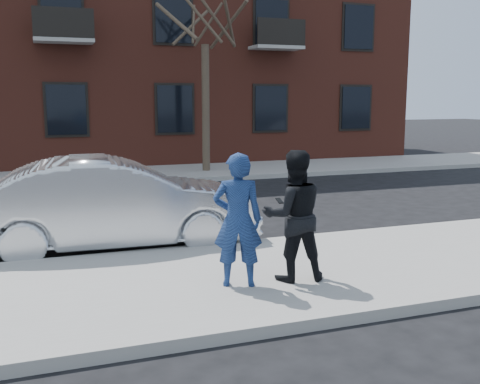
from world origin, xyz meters
name	(u,v)px	position (x,y,z in m)	size (l,w,h in m)	color
ground	(118,294)	(0.00, 0.00, 0.00)	(100.00, 100.00, 0.00)	black
near_sidewalk	(120,295)	(0.00, -0.25, 0.07)	(50.00, 3.50, 0.15)	gray
near_curb	(104,258)	(0.00, 1.55, 0.07)	(50.00, 0.10, 0.15)	#999691
far_sidewalk	(69,178)	(0.00, 11.25, 0.07)	(50.00, 3.50, 0.15)	gray
far_curb	(73,186)	(0.00, 9.45, 0.07)	(50.00, 0.10, 0.15)	#999691
apartment_building	(102,13)	(2.00, 18.00, 6.16)	(24.30, 10.30, 12.30)	maroon
street_tree	(205,7)	(4.50, 11.00, 5.52)	(3.60, 3.60, 6.80)	#32271D
silver_sedan	(115,204)	(0.30, 2.35, 0.80)	(1.69, 4.85, 1.60)	#B7BABF
man_hoodie	(238,220)	(1.50, -0.61, 1.03)	(0.75, 0.61, 1.77)	navy
man_peacoat	(294,216)	(2.30, -0.63, 1.04)	(0.96, 0.80, 1.78)	black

